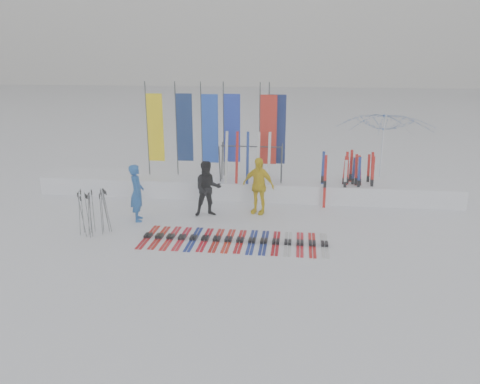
# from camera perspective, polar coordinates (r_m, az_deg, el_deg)

# --- Properties ---
(ground) EXTENTS (120.00, 120.00, 0.00)m
(ground) POSITION_cam_1_polar(r_m,az_deg,el_deg) (11.80, -1.95, -6.82)
(ground) COLOR white
(ground) RESTS_ON ground
(snow_bank) EXTENTS (14.00, 1.60, 0.60)m
(snow_bank) POSITION_cam_1_polar(r_m,az_deg,el_deg) (16.00, 0.63, 0.65)
(snow_bank) COLOR white
(snow_bank) RESTS_ON ground
(person_blue) EXTENTS (0.58, 0.71, 1.67)m
(person_blue) POSITION_cam_1_polar(r_m,az_deg,el_deg) (13.75, -12.46, -0.10)
(person_blue) COLOR #1C54A7
(person_blue) RESTS_ON ground
(person_black) EXTENTS (0.97, 0.86, 1.67)m
(person_black) POSITION_cam_1_polar(r_m,az_deg,el_deg) (13.86, -3.95, 0.39)
(person_black) COLOR black
(person_black) RESTS_ON ground
(person_yellow) EXTENTS (1.09, 0.73, 1.73)m
(person_yellow) POSITION_cam_1_polar(r_m,az_deg,el_deg) (14.06, 2.24, 0.78)
(person_yellow) COLOR yellow
(person_yellow) RESTS_ON ground
(tent_canopy) EXTENTS (4.20, 4.23, 2.89)m
(tent_canopy) POSITION_cam_1_polar(r_m,az_deg,el_deg) (16.51, 17.06, 4.51)
(tent_canopy) COLOR white
(tent_canopy) RESTS_ON ground
(ski_row) EXTENTS (4.79, 1.67, 0.07)m
(ski_row) POSITION_cam_1_polar(r_m,az_deg,el_deg) (12.18, -0.73, -5.87)
(ski_row) COLOR #B60E11
(ski_row) RESTS_ON ground
(pole_cluster) EXTENTS (0.80, 0.71, 1.23)m
(pole_cluster) POSITION_cam_1_polar(r_m,az_deg,el_deg) (13.08, -17.41, -2.43)
(pole_cluster) COLOR #595B60
(pole_cluster) RESTS_ON ground
(feather_flags) EXTENTS (4.73, 0.25, 3.20)m
(feather_flags) POSITION_cam_1_polar(r_m,az_deg,el_deg) (15.88, -2.47, 7.69)
(feather_flags) COLOR #383A3F
(feather_flags) RESTS_ON ground
(ski_rack) EXTENTS (2.04, 0.80, 1.23)m
(ski_rack) POSITION_cam_1_polar(r_m,az_deg,el_deg) (15.33, 1.35, 4.11)
(ski_rack) COLOR #383A3F
(ski_rack) RESTS_ON ground
(upright_skis) EXTENTS (1.68, 1.13, 1.68)m
(upright_skis) POSITION_cam_1_polar(r_m,az_deg,el_deg) (15.55, 13.47, 1.58)
(upright_skis) COLOR red
(upright_skis) RESTS_ON ground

